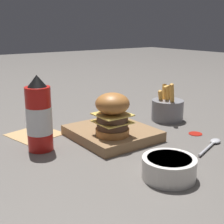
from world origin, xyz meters
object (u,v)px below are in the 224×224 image
(fries_basket, at_px, (167,109))
(side_bowl, at_px, (170,167))
(serving_board, at_px, (112,133))
(ketchup_bottle, at_px, (39,117))
(burger, at_px, (112,114))
(spoon, at_px, (213,143))

(fries_basket, distance_m, side_bowl, 0.44)
(serving_board, distance_m, ketchup_bottle, 0.22)
(burger, distance_m, fries_basket, 0.31)
(fries_basket, xyz_separation_m, side_bowl, (0.31, -0.31, -0.01))
(burger, bearing_deg, fries_basket, 105.20)
(burger, xyz_separation_m, side_bowl, (0.23, -0.01, -0.06))
(burger, relative_size, spoon, 0.82)
(fries_basket, relative_size, side_bowl, 1.18)
(burger, xyz_separation_m, ketchup_bottle, (-0.08, -0.17, 0.00))
(serving_board, distance_m, side_bowl, 0.28)
(serving_board, height_order, fries_basket, fries_basket)
(burger, height_order, spoon, burger)
(ketchup_bottle, height_order, side_bowl, ketchup_bottle)
(ketchup_bottle, bearing_deg, serving_board, 79.48)
(serving_board, relative_size, burger, 1.98)
(serving_board, xyz_separation_m, burger, (0.05, -0.03, 0.07))
(burger, bearing_deg, side_bowl, -2.93)
(side_bowl, relative_size, spoon, 0.82)
(fries_basket, bearing_deg, side_bowl, -44.83)
(spoon, bearing_deg, side_bowl, 176.69)
(serving_board, bearing_deg, burger, -34.94)
(serving_board, bearing_deg, side_bowl, -9.12)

